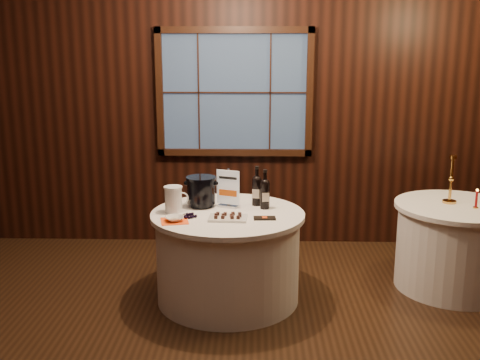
{
  "coord_description": "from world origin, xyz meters",
  "views": [
    {
      "loc": [
        0.24,
        -3.47,
        2.09
      ],
      "look_at": [
        0.11,
        0.9,
        1.07
      ],
      "focal_mm": 42.0,
      "sensor_mm": 36.0,
      "label": 1
    }
  ],
  "objects_px": {
    "chocolate_plate": "(228,217)",
    "port_bottle_right": "(265,192)",
    "main_table": "(228,256)",
    "port_bottle_left": "(257,188)",
    "sign_stand": "(229,194)",
    "glass_pitcher": "(174,199)",
    "brass_candlestick": "(451,186)",
    "side_table": "(454,246)",
    "grape_bunch": "(190,216)",
    "cracker_bowl": "(174,219)",
    "chocolate_box": "(265,218)",
    "red_candle": "(476,201)",
    "ice_bucket": "(201,191)"
  },
  "relations": [
    {
      "from": "glass_pitcher",
      "to": "sign_stand",
      "type": "bearing_deg",
      "value": 7.3
    },
    {
      "from": "chocolate_box",
      "to": "grape_bunch",
      "type": "relative_size",
      "value": 1.01
    },
    {
      "from": "chocolate_box",
      "to": "red_candle",
      "type": "height_order",
      "value": "red_candle"
    },
    {
      "from": "port_bottle_right",
      "to": "cracker_bowl",
      "type": "distance_m",
      "value": 0.82
    },
    {
      "from": "chocolate_plate",
      "to": "cracker_bowl",
      "type": "relative_size",
      "value": 2.17
    },
    {
      "from": "main_table",
      "to": "cracker_bowl",
      "type": "height_order",
      "value": "cracker_bowl"
    },
    {
      "from": "grape_bunch",
      "to": "port_bottle_left",
      "type": "bearing_deg",
      "value": 37.41
    },
    {
      "from": "chocolate_plate",
      "to": "main_table",
      "type": "bearing_deg",
      "value": 93.55
    },
    {
      "from": "chocolate_plate",
      "to": "brass_candlestick",
      "type": "xyz_separation_m",
      "value": [
        1.93,
        0.55,
        0.14
      ]
    },
    {
      "from": "grape_bunch",
      "to": "brass_candlestick",
      "type": "bearing_deg",
      "value": 13.44
    },
    {
      "from": "sign_stand",
      "to": "glass_pitcher",
      "type": "bearing_deg",
      "value": -138.66
    },
    {
      "from": "port_bottle_right",
      "to": "cracker_bowl",
      "type": "bearing_deg",
      "value": -160.23
    },
    {
      "from": "chocolate_plate",
      "to": "red_candle",
      "type": "bearing_deg",
      "value": 10.16
    },
    {
      "from": "main_table",
      "to": "sign_stand",
      "type": "distance_m",
      "value": 0.52
    },
    {
      "from": "main_table",
      "to": "brass_candlestick",
      "type": "xyz_separation_m",
      "value": [
        1.94,
        0.36,
        0.54
      ]
    },
    {
      "from": "sign_stand",
      "to": "red_candle",
      "type": "bearing_deg",
      "value": 21.55
    },
    {
      "from": "ice_bucket",
      "to": "chocolate_box",
      "type": "distance_m",
      "value": 0.66
    },
    {
      "from": "chocolate_box",
      "to": "red_candle",
      "type": "distance_m",
      "value": 1.84
    },
    {
      "from": "side_table",
      "to": "port_bottle_right",
      "type": "relative_size",
      "value": 3.19
    },
    {
      "from": "chocolate_box",
      "to": "cracker_bowl",
      "type": "height_order",
      "value": "cracker_bowl"
    },
    {
      "from": "port_bottle_left",
      "to": "sign_stand",
      "type": "bearing_deg",
      "value": -152.68
    },
    {
      "from": "grape_bunch",
      "to": "sign_stand",
      "type": "bearing_deg",
      "value": 49.06
    },
    {
      "from": "chocolate_plate",
      "to": "port_bottle_right",
      "type": "bearing_deg",
      "value": 46.75
    },
    {
      "from": "ice_bucket",
      "to": "chocolate_box",
      "type": "bearing_deg",
      "value": -32.82
    },
    {
      "from": "main_table",
      "to": "chocolate_plate",
      "type": "distance_m",
      "value": 0.44
    },
    {
      "from": "port_bottle_left",
      "to": "grape_bunch",
      "type": "height_order",
      "value": "port_bottle_left"
    },
    {
      "from": "side_table",
      "to": "grape_bunch",
      "type": "distance_m",
      "value": 2.38
    },
    {
      "from": "side_table",
      "to": "port_bottle_left",
      "type": "bearing_deg",
      "value": -177.89
    },
    {
      "from": "chocolate_plate",
      "to": "brass_candlestick",
      "type": "distance_m",
      "value": 2.01
    },
    {
      "from": "cracker_bowl",
      "to": "ice_bucket",
      "type": "bearing_deg",
      "value": 68.26
    },
    {
      "from": "cracker_bowl",
      "to": "sign_stand",
      "type": "bearing_deg",
      "value": 45.9
    },
    {
      "from": "port_bottle_right",
      "to": "chocolate_box",
      "type": "xyz_separation_m",
      "value": [
        -0.01,
        -0.31,
        -0.14
      ]
    },
    {
      "from": "port_bottle_left",
      "to": "port_bottle_right",
      "type": "xyz_separation_m",
      "value": [
        0.07,
        -0.1,
        -0.0
      ]
    },
    {
      "from": "side_table",
      "to": "cracker_bowl",
      "type": "height_order",
      "value": "cracker_bowl"
    },
    {
      "from": "brass_candlestick",
      "to": "main_table",
      "type": "bearing_deg",
      "value": -169.48
    },
    {
      "from": "chocolate_box",
      "to": "red_candle",
      "type": "xyz_separation_m",
      "value": [
        1.8,
        0.36,
        0.06
      ]
    },
    {
      "from": "brass_candlestick",
      "to": "sign_stand",
      "type": "bearing_deg",
      "value": -174.27
    },
    {
      "from": "port_bottle_right",
      "to": "glass_pitcher",
      "type": "relative_size",
      "value": 1.53
    },
    {
      "from": "side_table",
      "to": "sign_stand",
      "type": "distance_m",
      "value": 2.07
    },
    {
      "from": "glass_pitcher",
      "to": "brass_candlestick",
      "type": "bearing_deg",
      "value": -4.55
    },
    {
      "from": "chocolate_plate",
      "to": "ice_bucket",
      "type": "bearing_deg",
      "value": 124.49
    },
    {
      "from": "chocolate_box",
      "to": "brass_candlestick",
      "type": "relative_size",
      "value": 0.41
    },
    {
      "from": "glass_pitcher",
      "to": "brass_candlestick",
      "type": "distance_m",
      "value": 2.42
    },
    {
      "from": "ice_bucket",
      "to": "brass_candlestick",
      "type": "xyz_separation_m",
      "value": [
        2.18,
        0.19,
        0.02
      ]
    },
    {
      "from": "main_table",
      "to": "ice_bucket",
      "type": "relative_size",
      "value": 4.88
    },
    {
      "from": "port_bottle_right",
      "to": "brass_candlestick",
      "type": "distance_m",
      "value": 1.65
    },
    {
      "from": "grape_bunch",
      "to": "chocolate_plate",
      "type": "bearing_deg",
      "value": -2.17
    },
    {
      "from": "brass_candlestick",
      "to": "cracker_bowl",
      "type": "bearing_deg",
      "value": -165.33
    },
    {
      "from": "chocolate_plate",
      "to": "glass_pitcher",
      "type": "relative_size",
      "value": 1.41
    },
    {
      "from": "side_table",
      "to": "port_bottle_right",
      "type": "height_order",
      "value": "port_bottle_right"
    }
  ]
}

